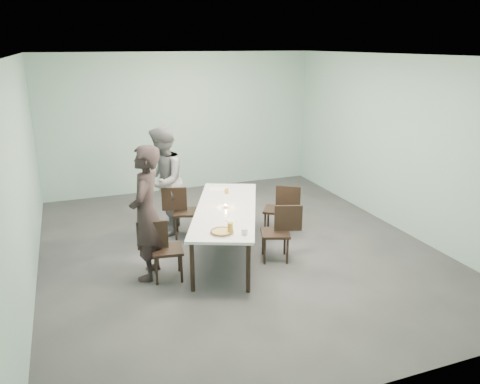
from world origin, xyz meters
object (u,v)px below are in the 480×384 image
object	(u,v)px
chair_near_left	(161,246)
amber_tumbler	(227,191)
side_plate	(232,220)
tealight	(226,206)
chair_far_left	(181,208)
beer_glass	(230,228)
chair_far_right	(281,206)
diner_far	(162,181)
pizza	(222,232)
water_tumbler	(245,232)
diner_near	(146,213)
table	(226,211)
chair_near_right	(281,229)

from	to	relation	value
chair_near_left	amber_tumbler	world-z (taller)	chair_near_left
side_plate	tealight	distance (m)	0.55
chair_far_left	beer_glass	xyz separation A→B (m)	(0.22, -1.88, 0.32)
chair_near_left	chair_far_left	size ratio (longest dim) A/B	1.00
chair_far_right	diner_far	bearing A→B (deg)	11.59
pizza	amber_tumbler	size ratio (longest dim) A/B	4.25
water_tumbler	tealight	xyz separation A→B (m)	(0.12, 1.11, -0.02)
diner_near	pizza	distance (m)	1.08
chair_near_left	diner_far	xyz separation A→B (m)	(0.37, 1.64, 0.43)
chair_near_left	beer_glass	size ratio (longest dim) A/B	5.80
pizza	chair_near_left	bearing A→B (deg)	149.72
table	amber_tumbler	world-z (taller)	amber_tumbler
diner_near	side_plate	bearing A→B (deg)	105.37
diner_near	amber_tumbler	world-z (taller)	diner_near
diner_far	amber_tumbler	bearing A→B (deg)	85.09
pizza	beer_glass	xyz separation A→B (m)	(0.10, -0.05, 0.06)
tealight	water_tumbler	bearing A→B (deg)	-96.04
table	side_plate	bearing A→B (deg)	-100.22
chair_near_right	beer_glass	size ratio (longest dim) A/B	5.80
table	beer_glass	xyz separation A→B (m)	(-0.27, -0.97, 0.13)
chair_far_right	diner_far	distance (m)	2.07
chair_far_left	side_plate	xyz separation A→B (m)	(0.40, -1.44, 0.25)
pizza	diner_near	bearing A→B (deg)	146.94
table	diner_far	size ratio (longest dim) A/B	1.47
tealight	amber_tumbler	world-z (taller)	amber_tumbler
side_plate	water_tumbler	world-z (taller)	water_tumbler
beer_glass	amber_tumbler	world-z (taller)	beer_glass
chair_near_right	amber_tumbler	world-z (taller)	chair_near_right
chair_near_right	pizza	bearing A→B (deg)	40.25
chair_near_right	diner_far	bearing A→B (deg)	-30.16
chair_near_left	diner_near	size ratio (longest dim) A/B	0.46
diner_far	water_tumbler	xyz separation A→B (m)	(0.63, -2.24, -0.14)
pizza	tealight	world-z (taller)	tealight
chair_far_left	beer_glass	world-z (taller)	beer_glass
chair_far_right	pizza	size ratio (longest dim) A/B	2.56
table	diner_near	world-z (taller)	diner_near
chair_near_left	beer_glass	world-z (taller)	beer_glass
chair_near_left	chair_near_right	distance (m)	1.81
chair_far_left	water_tumbler	size ratio (longest dim) A/B	9.67
side_plate	diner_near	bearing A→B (deg)	171.26
diner_far	pizza	world-z (taller)	diner_far
chair_far_right	amber_tumbler	distance (m)	0.98
chair_far_left	side_plate	world-z (taller)	chair_far_left
chair_far_left	water_tumbler	world-z (taller)	chair_far_left
chair_near_left	diner_far	world-z (taller)	diner_far
chair_far_right	tealight	bearing A→B (deg)	52.09
diner_far	beer_glass	world-z (taller)	diner_far
chair_far_left	pizza	world-z (taller)	chair_far_left
chair_near_right	pizza	distance (m)	1.18
chair_near_right	amber_tumbler	distance (m)	1.32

